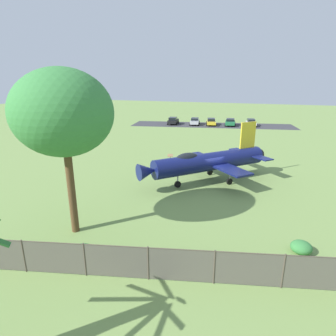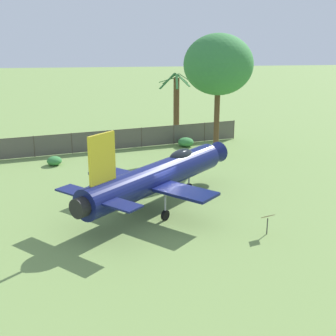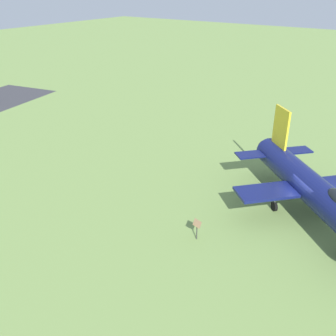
% 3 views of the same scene
% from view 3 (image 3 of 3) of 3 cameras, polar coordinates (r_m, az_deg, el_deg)
% --- Properties ---
extents(ground_plane, '(200.00, 200.00, 0.00)m').
position_cam_3_polar(ground_plane, '(24.32, 19.97, -6.99)').
color(ground_plane, '#75934C').
extents(display_jet, '(11.51, 11.09, 5.41)m').
position_cam_3_polar(display_jet, '(23.06, 21.19, -3.29)').
color(display_jet, '#111951').
rests_on(display_jet, ground_plane).
extents(info_plaque, '(0.57, 0.70, 1.14)m').
position_cam_3_polar(info_plaque, '(20.76, 4.35, -8.60)').
color(info_plaque, '#333333').
rests_on(info_plaque, ground_plane).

